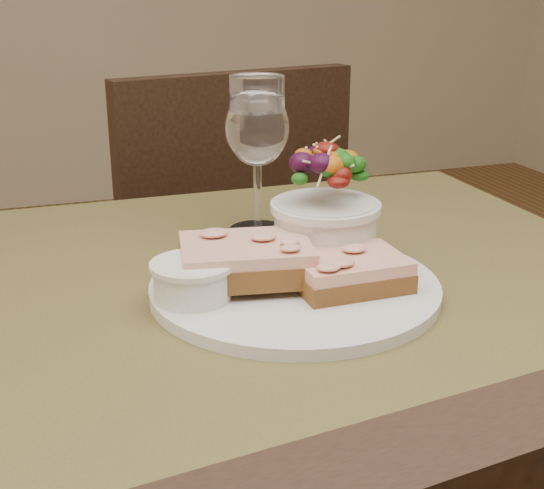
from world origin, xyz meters
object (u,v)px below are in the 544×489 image
object	(u,v)px
ramekin	(192,278)
wine_glass	(257,132)
sandwich_back	(246,259)
sandwich_front	(349,272)
salad_bowl	(326,204)
dinner_plate	(295,287)
chair_far	(203,363)
cafe_table	(289,392)

from	to	relation	value
ramekin	wine_glass	world-z (taller)	wine_glass
sandwich_back	wine_glass	world-z (taller)	wine_glass
sandwich_front	wine_glass	size ratio (longest dim) A/B	0.62
salad_bowl	sandwich_front	bearing A→B (deg)	-96.07
dinner_plate	sandwich_front	world-z (taller)	sandwich_front
dinner_plate	sandwich_back	size ratio (longest dim) A/B	2.03
chair_far	dinner_plate	world-z (taller)	chair_far
sandwich_back	salad_bowl	distance (m)	0.12
wine_glass	chair_far	bearing A→B (deg)	85.11
salad_bowl	wine_glass	bearing A→B (deg)	103.37
ramekin	dinner_plate	bearing A→B (deg)	3.00
cafe_table	dinner_plate	world-z (taller)	dinner_plate
salad_bowl	dinner_plate	bearing A→B (deg)	-134.44
dinner_plate	sandwich_back	xyz separation A→B (m)	(-0.05, 0.01, 0.03)
wine_glass	ramekin	bearing A→B (deg)	-122.85
chair_far	sandwich_front	bearing A→B (deg)	77.75
cafe_table	sandwich_back	distance (m)	0.15
ramekin	cafe_table	bearing A→B (deg)	-6.51
chair_far	sandwich_back	distance (m)	0.86
sandwich_front	sandwich_back	distance (m)	0.10
chair_far	sandwich_back	size ratio (longest dim) A/B	6.36
chair_far	ramekin	size ratio (longest dim) A/B	12.30
salad_bowl	chair_far	bearing A→B (deg)	88.95
dinner_plate	sandwich_front	distance (m)	0.06
chair_far	ramekin	world-z (taller)	chair_far
sandwich_front	wine_glass	bearing A→B (deg)	95.24
chair_far	salad_bowl	bearing A→B (deg)	78.32
cafe_table	chair_far	size ratio (longest dim) A/B	0.89
dinner_plate	sandwich_back	bearing A→B (deg)	165.08
ramekin	sandwich_back	bearing A→B (deg)	17.06
cafe_table	wine_glass	size ratio (longest dim) A/B	4.57
cafe_table	dinner_plate	bearing A→B (deg)	55.92
sandwich_back	ramekin	size ratio (longest dim) A/B	1.93
cafe_table	sandwich_back	bearing A→B (deg)	141.19
sandwich_front	salad_bowl	world-z (taller)	salad_bowl
wine_glass	sandwich_front	bearing A→B (deg)	-83.92
dinner_plate	wine_glass	world-z (taller)	wine_glass
cafe_table	wine_glass	xyz separation A→B (m)	(0.03, 0.21, 0.22)
sandwich_front	salad_bowl	xyz separation A→B (m)	(0.01, 0.08, 0.04)
sandwich_back	wine_glass	size ratio (longest dim) A/B	0.81
chair_far	wine_glass	bearing A→B (deg)	74.48
cafe_table	salad_bowl	xyz separation A→B (m)	(0.07, 0.07, 0.17)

